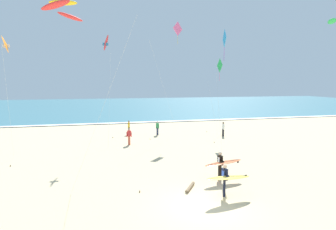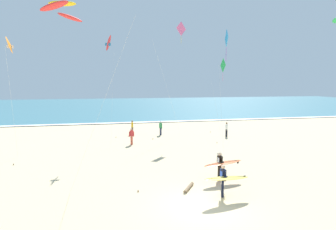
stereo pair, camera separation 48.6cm
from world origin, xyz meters
name	(u,v)px [view 2 (the right image)]	position (x,y,z in m)	size (l,w,h in m)	color
ground_plane	(203,205)	(0.00, 0.00, 0.00)	(160.00, 160.00, 0.00)	#D1BA8E
ocean_water	(131,105)	(0.00, 57.04, 0.04)	(160.00, 60.00, 0.08)	teal
shoreline_foam	(143,122)	(0.00, 27.34, 0.09)	(160.00, 1.14, 0.01)	white
surfer_lead	(221,164)	(2.16, 2.98, 1.05)	(2.60, 1.12, 1.71)	black
surfer_trailing	(225,178)	(1.35, 0.58, 1.05)	(2.61, 1.10, 1.71)	black
kite_delta_amber_near	(10,45)	(-11.79, 11.04, 8.73)	(0.84, 2.99, 9.41)	orange
kite_diamond_emerald_far	(223,67)	(6.97, 14.60, 7.46)	(0.14, 4.25, 8.38)	green
kite_diamond_rose_high	(181,32)	(3.24, 17.77, 11.48)	(4.25, 2.82, 12.58)	pink
kite_arc_golden_low	(63,10)	(-6.52, 2.81, 9.53)	(4.50, 3.02, 9.91)	red
kite_delta_scarlet_distant	(108,43)	(-4.52, 12.54, 9.30)	(0.86, 5.35, 10.00)	red
kite_diamond_cobalt_close	(226,42)	(4.81, 8.87, 9.15)	(1.11, 4.46, 10.13)	#2D99DB
bystander_white_top	(227,129)	(7.88, 15.28, 0.81)	(0.22, 0.50, 1.59)	black
bystander_green_top	(161,128)	(0.95, 17.61, 0.81)	(0.32, 0.44, 1.59)	#2D334C
bystander_red_top	(132,136)	(-2.57, 13.54, 0.81)	(0.49, 0.24, 1.59)	#D8593F
bystander_yellow_top	(132,127)	(-2.15, 18.79, 0.81)	(0.24, 0.49, 1.59)	#4C3D2D
driftwood_log	(189,187)	(-0.14, 2.08, 0.09)	(0.18, 0.18, 1.37)	#846B4C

